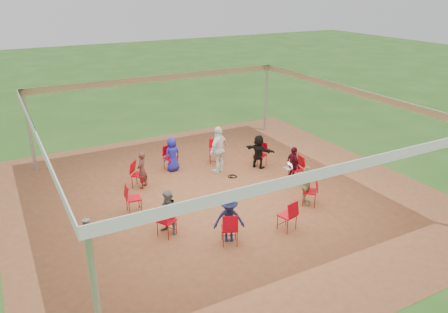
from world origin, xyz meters
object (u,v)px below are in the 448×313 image
chair_5 (134,198)px  person_seated_6 (306,186)px  chair_2 (215,151)px  chair_9 (310,191)px  chair_3 (171,158)px  chair_6 (167,221)px  person_seated_1 (259,151)px  chair_8 (287,215)px  person_seated_5 (229,220)px  chair_7 (230,228)px  person_seated_4 (169,213)px  chair_0 (296,169)px  person_seated_0 (293,165)px  chair_4 (139,175)px  laptop (289,167)px  cable_coil (233,176)px  standing_person (219,149)px  chair_1 (260,155)px  person_seated_3 (142,170)px  person_seated_2 (172,154)px

chair_5 → person_seated_6: 5.21m
chair_2 → chair_9: 4.53m
chair_3 → chair_6: same height
chair_9 → person_seated_6: bearing=90.0°
person_seated_1 → chair_8: bearing=126.9°
person_seated_5 → person_seated_6: (3.07, 0.69, 0.00)m
chair_7 → chair_9: (3.21, 0.72, 0.00)m
person_seated_4 → chair_0: bearing=71.6°
chair_6 → person_seated_6: size_ratio=0.72×
chair_3 → person_seated_0: 4.44m
chair_4 → laptop: (4.60, -2.08, 0.14)m
cable_coil → chair_3: bearing=135.0°
chair_4 → person_seated_5: person_seated_5 is taller
chair_6 → standing_person: size_ratio=0.52×
standing_person → chair_1: bearing=142.2°
chair_7 → chair_2: bearing=90.0°
chair_0 → chair_2: (-1.68, 2.83, 0.00)m
chair_7 → cable_coil: 4.25m
chair_5 → chair_8: bearing=54.0°
person_seated_6 → person_seated_3: bearing=90.0°
chair_8 → cable_coil: bearing=70.8°
person_seated_0 → person_seated_5: size_ratio=1.00×
chair_1 → chair_6: (-4.81, -2.85, 0.00)m
person_seated_4 → laptop: 4.94m
chair_1 → chair_3: 3.29m
chair_3 → person_seated_5: size_ratio=0.72×
chair_9 → person_seated_4: bearing=125.1°
chair_2 → chair_0: bearing=144.0°
chair_9 → person_seated_6: person_seated_6 is taller
person_seated_1 → person_seated_2: same height
person_seated_4 → standing_person: standing_person is taller
chair_5 → person_seated_1: 5.21m
person_seated_4 → chair_3: bearing=126.9°
person_seated_6 → standing_person: 3.68m
chair_9 → standing_person: standing_person is taller
person_seated_3 → chair_0: bearing=108.4°
chair_2 → chair_4: same height
standing_person → cable_coil: (0.21, -0.64, -0.84)m
person_seated_0 → chair_5: bearing=90.0°
person_seated_0 → person_seated_5: 4.33m
chair_5 → person_seated_2: (2.20, 2.35, 0.19)m
person_seated_3 → laptop: 4.94m
chair_8 → laptop: chair_8 is taller
chair_8 → person_seated_6: size_ratio=0.72×
person_seated_1 → laptop: bearing=156.3°
chair_2 → person_seated_6: person_seated_6 is taller
chair_0 → person_seated_3: 5.21m
chair_3 → person_seated_4: (-1.69, -4.10, 0.19)m
chair_9 → person_seated_4: person_seated_4 is taller
chair_2 → chair_5: bearing=54.0°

